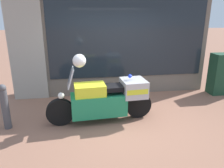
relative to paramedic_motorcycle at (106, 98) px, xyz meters
name	(u,v)px	position (x,y,z in m)	size (l,w,h in m)	color
ground_plane	(125,121)	(0.42, -0.14, -0.53)	(60.00, 60.00, 0.00)	#8E604C
shop_building	(98,24)	(0.01, 1.86, 1.52)	(5.71, 0.55, 4.08)	#6B6056
window_display	(125,77)	(0.82, 1.89, -0.06)	(4.32, 0.30, 1.97)	slate
paramedic_motorcycle	(106,98)	(0.00, 0.00, 0.00)	(2.40, 0.68, 1.28)	black
utility_cabinet	(223,74)	(3.69, 1.26, 0.08)	(0.74, 0.43, 1.23)	#193D28
white_helmet	(79,61)	(-0.56, -0.04, 0.89)	(0.28, 0.28, 0.28)	white
street_bollard	(5,106)	(-2.13, -0.07, -0.02)	(0.16, 0.16, 0.99)	#47474C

